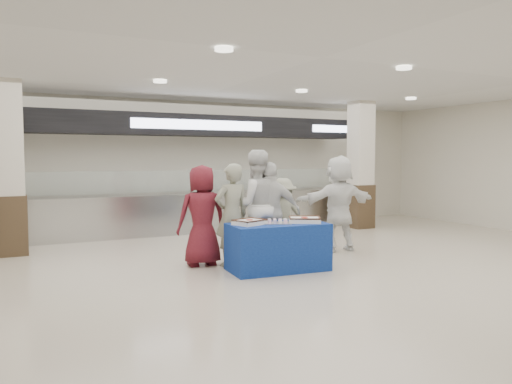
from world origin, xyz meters
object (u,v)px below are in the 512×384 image
display_table (278,247)px  cupcake_tray (277,221)px  soldier_b (283,216)px  sheet_cake_left (249,222)px  chef_tall (255,206)px  chef_short (271,212)px  civilian_maroon (202,215)px  sheet_cake_right (304,219)px  civilian_white (339,203)px  soldier_a (232,215)px

display_table → cupcake_tray: bearing=-172.0°
soldier_b → sheet_cake_left: bearing=54.7°
soldier_b → chef_tall: bearing=39.3°
chef_tall → chef_short: size_ratio=1.12×
sheet_cake_left → civilian_maroon: (-0.49, 0.80, 0.04)m
sheet_cake_right → civilian_white: size_ratio=0.33×
sheet_cake_left → sheet_cake_right: size_ratio=0.89×
sheet_cake_left → civilian_maroon: size_ratio=0.33×
chef_short → chef_tall: bearing=-7.5°
chef_tall → civilian_white: chef_tall is taller
sheet_cake_left → soldier_b: 1.63m
display_table → soldier_b: 1.42m
display_table → soldier_a: bearing=133.4°
sheet_cake_right → soldier_a: size_ratio=0.36×
display_table → soldier_a: soldier_a is taller
sheet_cake_left → civilian_maroon: bearing=121.7°
sheet_cake_left → soldier_a: 0.57m
sheet_cake_left → civilian_white: (2.31, 0.86, 0.12)m
soldier_a → chef_short: bearing=174.5°
soldier_a → civilian_maroon: bearing=-33.7°
chef_tall → soldier_b: 0.88m
civilian_maroon → cupcake_tray: bearing=139.4°
chef_short → civilian_maroon: bearing=13.7°
sheet_cake_left → soldier_b: size_ratio=0.39×
sheet_cake_left → sheet_cake_right: sheet_cake_right is taller
sheet_cake_right → chef_tall: (-0.46, 0.87, 0.16)m
cupcake_tray → chef_tall: chef_tall is taller
chef_tall → civilian_white: (1.86, 0.15, -0.04)m
civilian_maroon → civilian_white: bearing=-176.6°
civilian_maroon → sheet_cake_left: bearing=123.8°
sheet_cake_left → sheet_cake_right: (0.91, -0.16, 0.00)m
civilian_maroon → soldier_a: (0.44, -0.23, 0.01)m
chef_tall → soldier_a: bearing=24.9°
cupcake_tray → chef_short: bearing=70.8°
sheet_cake_left → chef_short: 0.88m
civilian_maroon → soldier_b: civilian_maroon is taller
civilian_maroon → soldier_b: size_ratio=1.19×
display_table → cupcake_tray: cupcake_tray is taller
sheet_cake_right → soldier_a: bearing=143.2°
sheet_cake_right → cupcake_tray: (-0.45, 0.08, -0.02)m
sheet_cake_left → civilian_maroon: 0.94m
civilian_white → civilian_maroon: bearing=3.8°
sheet_cake_right → chef_tall: 0.99m
soldier_a → civilian_white: size_ratio=0.92×
civilian_white → sheet_cake_right: bearing=38.5°
sheet_cake_left → chef_tall: chef_tall is taller
soldier_b → civilian_white: 1.14m
chef_short → sheet_cake_right: bearing=132.6°
chef_short → civilian_white: size_ratio=0.93×
sheet_cake_right → civilian_white: (1.40, 1.02, 0.12)m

